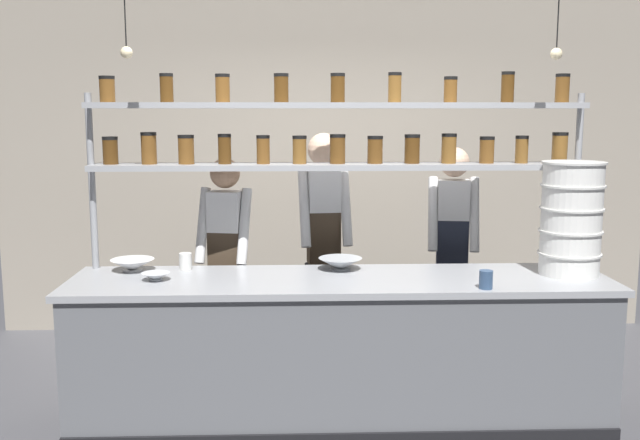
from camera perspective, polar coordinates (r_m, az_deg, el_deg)
The scene contains 14 objects.
ground_plane at distance 4.61m, azimuth 1.59°, elevation -15.85°, with size 40.00×40.00×0.00m, color #4C4C51.
back_wall at distance 6.25m, azimuth 0.43°, elevation 4.30°, with size 5.66×0.12×2.87m, color #9E9384.
prep_counter at distance 4.44m, azimuth 1.62°, elevation -10.45°, with size 3.26×0.76×0.92m.
spice_shelf_unit at distance 4.53m, azimuth 1.36°, elevation 6.24°, with size 3.14×0.28×2.16m.
chef_left at distance 4.93m, azimuth -7.50°, elevation -3.07°, with size 0.40×0.32×1.60m.
chef_center at distance 5.02m, azimuth 0.30°, elevation -1.46°, with size 0.39×0.32×1.77m.
chef_right at distance 5.23m, azimuth 10.53°, elevation -2.01°, with size 0.39×0.31×1.66m.
container_stack at distance 4.60m, azimuth 19.46°, elevation 0.11°, with size 0.38×0.38×0.70m.
prep_bowl_near_left at distance 4.52m, azimuth 1.63°, elevation -3.54°, with size 0.28×0.28×0.08m.
prep_bowl_center_front at distance 4.35m, azimuth -13.00°, elevation -4.44°, with size 0.17×0.17×0.05m.
prep_bowl_center_back at distance 4.64m, azimuth -14.76°, elevation -3.52°, with size 0.27×0.27×0.07m.
serving_cup_front at distance 4.15m, azimuth 13.13°, elevation -4.66°, with size 0.08×0.08×0.11m.
serving_cup_by_board at distance 4.60m, azimuth -10.71°, elevation -3.27°, with size 0.08×0.08×0.11m.
pendant_light_row at distance 4.21m, azimuth 1.92°, elevation 13.57°, with size 2.55×0.07×0.61m.
Camera 1 is at (-0.28, -4.18, 1.91)m, focal length 40.00 mm.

